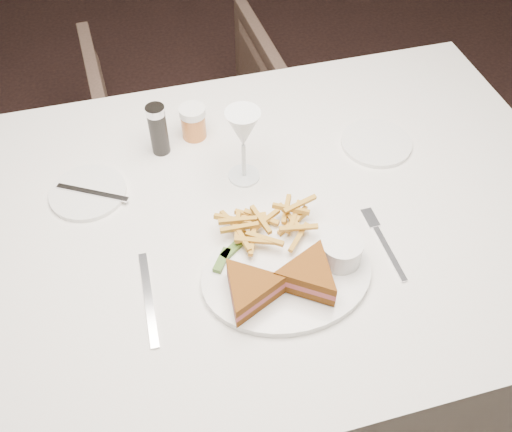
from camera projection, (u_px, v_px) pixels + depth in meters
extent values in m
plane|color=black|center=(160.00, 291.00, 1.93)|extent=(5.00, 5.00, 0.00)
cube|color=silver|center=(252.00, 311.00, 1.45)|extent=(1.45, 1.01, 0.75)
imported|color=#4D392F|center=(188.00, 112.00, 2.05)|extent=(0.68, 0.64, 0.64)
ellipsoid|color=white|center=(287.00, 275.00, 1.06)|extent=(0.33, 0.27, 0.01)
cube|color=silver|center=(149.00, 298.00, 1.03)|extent=(0.02, 0.21, 0.00)
cylinder|color=white|center=(88.00, 192.00, 1.20)|extent=(0.16, 0.16, 0.01)
cylinder|color=white|center=(376.00, 143.00, 1.30)|extent=(0.16, 0.16, 0.01)
cylinder|color=black|center=(158.00, 130.00, 1.24)|extent=(0.04, 0.04, 0.12)
cylinder|color=#C26B2E|center=(193.00, 122.00, 1.29)|extent=(0.06, 0.06, 0.08)
cube|color=#3C6021|center=(232.00, 249.00, 1.08)|extent=(0.05, 0.05, 0.01)
cube|color=#3C6021|center=(222.00, 260.00, 1.06)|extent=(0.04, 0.06, 0.01)
cylinder|color=white|center=(341.00, 250.00, 1.05)|extent=(0.08, 0.08, 0.05)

